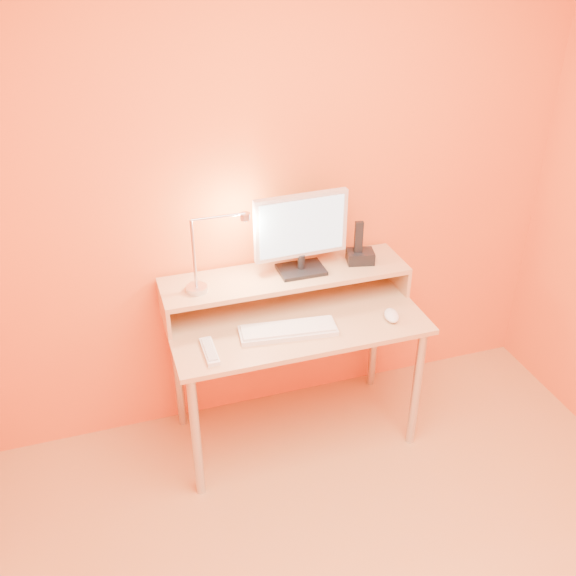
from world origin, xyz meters
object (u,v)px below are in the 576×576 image
object	(u,v)px
monitor_panel	(301,226)
mouse	(391,315)
lamp_base	(197,289)
remote_control	(210,351)
phone_dock	(360,257)
keyboard	(288,331)

from	to	relation	value
monitor_panel	mouse	world-z (taller)	monitor_panel
lamp_base	remote_control	world-z (taller)	lamp_base
lamp_base	mouse	world-z (taller)	lamp_base
monitor_panel	remote_control	bearing A→B (deg)	-151.66
mouse	remote_control	size ratio (longest dim) A/B	0.59
lamp_base	phone_dock	size ratio (longest dim) A/B	0.77
lamp_base	mouse	bearing A→B (deg)	-17.18
phone_dock	remote_control	world-z (taller)	phone_dock
lamp_base	keyboard	size ratio (longest dim) A/B	0.22
phone_dock	keyboard	size ratio (longest dim) A/B	0.29
monitor_panel	remote_control	size ratio (longest dim) A/B	2.27
phone_dock	keyboard	xyz separation A→B (m)	(-0.46, -0.26, -0.18)
keyboard	remote_control	world-z (taller)	keyboard
remote_control	monitor_panel	bearing A→B (deg)	30.62
monitor_panel	lamp_base	bearing A→B (deg)	-177.91
keyboard	mouse	world-z (taller)	mouse
phone_dock	keyboard	world-z (taller)	phone_dock
monitor_panel	keyboard	xyz separation A→B (m)	(-0.15, -0.27, -0.39)
phone_dock	remote_control	size ratio (longest dim) A/B	0.65
keyboard	mouse	size ratio (longest dim) A/B	3.78
mouse	remote_control	xyz separation A→B (m)	(-0.87, -0.00, -0.01)
lamp_base	mouse	xyz separation A→B (m)	(0.87, -0.27, -0.15)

